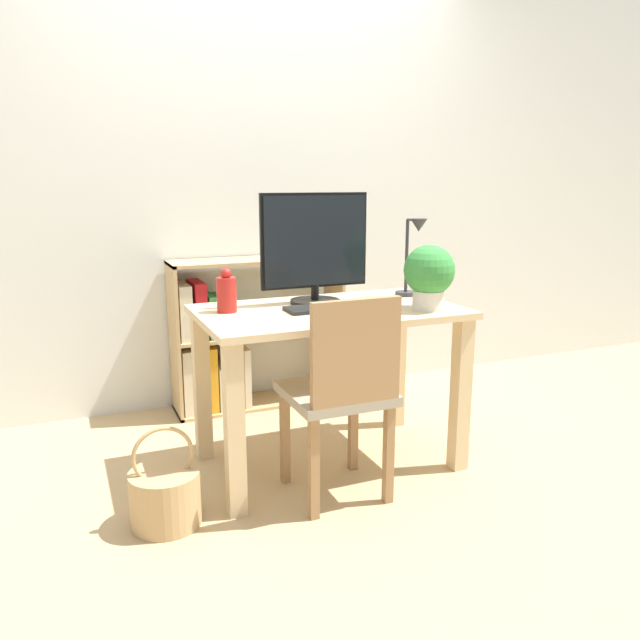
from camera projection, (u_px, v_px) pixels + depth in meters
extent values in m
plane|color=tan|center=(328.00, 462.00, 2.90)|extent=(10.00, 10.00, 0.00)
cube|color=silver|center=(255.00, 176.00, 3.56)|extent=(8.00, 0.05, 2.60)
cube|color=#D8BC8C|center=(329.00, 312.00, 2.74)|extent=(1.14, 0.68, 0.03)
cube|color=#D8BC8C|center=(234.00, 430.00, 2.37)|extent=(0.07, 0.07, 0.70)
cube|color=#D8BC8C|center=(461.00, 395.00, 2.76)|extent=(0.07, 0.07, 0.70)
cube|color=#D8BC8C|center=(202.00, 386.00, 2.88)|extent=(0.07, 0.07, 0.70)
cube|color=#D8BC8C|center=(397.00, 361.00, 3.27)|extent=(0.07, 0.07, 0.70)
cylinder|color=black|center=(315.00, 301.00, 2.86)|extent=(0.23, 0.23, 0.02)
cylinder|color=black|center=(315.00, 292.00, 2.85)|extent=(0.04, 0.04, 0.07)
cube|color=black|center=(314.00, 240.00, 2.80)|extent=(0.51, 0.02, 0.42)
cube|color=black|center=(315.00, 241.00, 2.79)|extent=(0.49, 0.03, 0.40)
cube|color=black|center=(332.00, 307.00, 2.72)|extent=(0.41, 0.14, 0.02)
cylinder|color=#B2231E|center=(227.00, 295.00, 2.65)|extent=(0.08, 0.08, 0.15)
sphere|color=#B2231E|center=(226.00, 274.00, 2.63)|extent=(0.05, 0.05, 0.05)
cylinder|color=#2D2D33|center=(405.00, 293.00, 3.04)|extent=(0.10, 0.10, 0.02)
cylinder|color=#2D2D33|center=(407.00, 256.00, 3.00)|extent=(0.02, 0.02, 0.35)
cylinder|color=#2D2D33|center=(413.00, 220.00, 2.92)|extent=(0.01, 0.10, 0.01)
cone|color=#2D2D33|center=(419.00, 225.00, 2.88)|extent=(0.08, 0.08, 0.06)
cylinder|color=silver|center=(428.00, 300.00, 2.71)|extent=(0.14, 0.14, 0.08)
sphere|color=#388C3D|center=(429.00, 270.00, 2.68)|extent=(0.22, 0.22, 0.22)
cube|color=#9E937F|center=(335.00, 393.00, 2.53)|extent=(0.40, 0.40, 0.04)
cube|color=#9E754C|center=(356.00, 352.00, 2.31)|extent=(0.36, 0.03, 0.40)
cube|color=#9E754C|center=(314.00, 468.00, 2.37)|extent=(0.04, 0.04, 0.42)
cube|color=#9E754C|center=(388.00, 454.00, 2.49)|extent=(0.04, 0.04, 0.42)
cube|color=#9E754C|center=(285.00, 437.00, 2.66)|extent=(0.04, 0.04, 0.42)
cube|color=#9E754C|center=(353.00, 425.00, 2.79)|extent=(0.04, 0.04, 0.42)
cube|color=tan|center=(174.00, 341.00, 3.39)|extent=(0.02, 0.28, 0.85)
cube|color=tan|center=(334.00, 325.00, 3.75)|extent=(0.02, 0.28, 0.85)
cube|color=tan|center=(260.00, 401.00, 3.66)|extent=(0.97, 0.28, 0.02)
cube|color=tan|center=(257.00, 260.00, 3.48)|extent=(0.97, 0.28, 0.02)
cube|color=tan|center=(258.00, 333.00, 3.57)|extent=(0.93, 0.28, 0.02)
cube|color=beige|center=(186.00, 379.00, 3.46)|extent=(0.07, 0.24, 0.36)
cube|color=red|center=(198.00, 384.00, 3.49)|extent=(0.05, 0.24, 0.29)
cube|color=orange|center=(209.00, 376.00, 3.51)|extent=(0.05, 0.24, 0.37)
cube|color=beige|center=(220.00, 385.00, 3.54)|extent=(0.06, 0.24, 0.24)
cube|color=orange|center=(233.00, 373.00, 3.56)|extent=(0.06, 0.24, 0.37)
cube|color=beige|center=(243.00, 374.00, 3.58)|extent=(0.04, 0.24, 0.34)
cube|color=beige|center=(183.00, 311.00, 3.37)|extent=(0.07, 0.24, 0.30)
cube|color=red|center=(198.00, 309.00, 3.40)|extent=(0.06, 0.24, 0.31)
cube|color=#2D7F38|center=(209.00, 315.00, 3.44)|extent=(0.04, 0.24, 0.24)
cube|color=#2D7F38|center=(220.00, 315.00, 3.46)|extent=(0.04, 0.24, 0.22)
cylinder|color=tan|center=(165.00, 498.00, 2.36)|extent=(0.27, 0.27, 0.21)
torus|color=tan|center=(163.00, 455.00, 2.32)|extent=(0.23, 0.02, 0.23)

